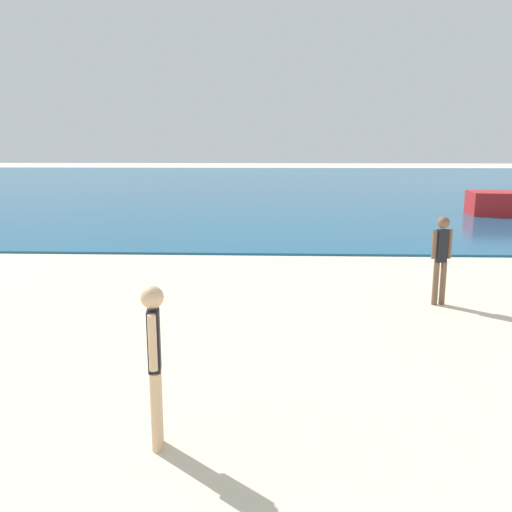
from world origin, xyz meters
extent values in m
cube|color=#14567F|center=(0.00, 45.99, 0.03)|extent=(160.00, 60.00, 0.06)
cylinder|color=#DDAD84|center=(-1.08, 7.26, 0.37)|extent=(0.10, 0.10, 0.75)
cylinder|color=#DDAD84|center=(-1.06, 7.13, 0.37)|extent=(0.10, 0.10, 0.75)
cube|color=black|center=(-1.07, 7.19, 1.03)|extent=(0.13, 0.19, 0.56)
sphere|color=#DDAD84|center=(-1.07, 7.19, 1.42)|extent=(0.20, 0.20, 0.20)
cylinder|color=#DDAD84|center=(-1.09, 7.33, 1.06)|extent=(0.07, 0.07, 0.50)
cylinder|color=#DDAD84|center=(-1.04, 7.06, 1.06)|extent=(0.07, 0.07, 0.50)
cylinder|color=brown|center=(2.91, 11.84, 0.38)|extent=(0.10, 0.10, 0.76)
cylinder|color=brown|center=(2.77, 11.81, 0.38)|extent=(0.10, 0.10, 0.76)
cube|color=black|center=(2.84, 11.82, 1.04)|extent=(0.19, 0.14, 0.57)
sphere|color=brown|center=(2.84, 11.82, 1.45)|extent=(0.21, 0.21, 0.21)
cylinder|color=brown|center=(2.98, 11.85, 1.08)|extent=(0.08, 0.08, 0.51)
cylinder|color=brown|center=(2.70, 11.80, 1.08)|extent=(0.08, 0.08, 0.51)
camera|label=1|loc=(0.01, 2.86, 2.68)|focal=36.87mm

